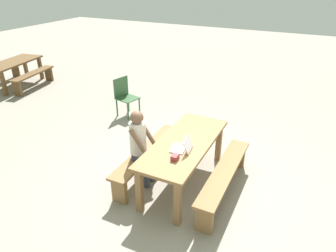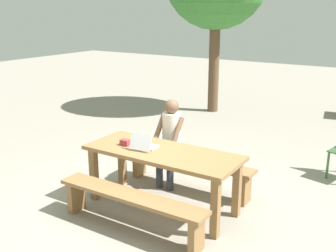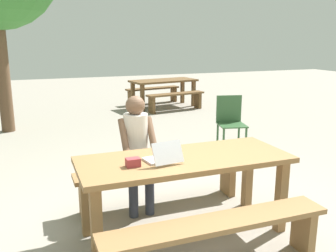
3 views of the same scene
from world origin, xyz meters
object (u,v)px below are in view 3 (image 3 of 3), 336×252
at_px(small_pouch, 133,162).
at_px(plastic_chair, 231,121).
at_px(person_seated, 137,146).
at_px(picnic_table_front, 185,169).
at_px(picnic_table_mid, 164,84).
at_px(laptop, 163,157).

height_order(small_pouch, plastic_chair, plastic_chair).
relative_size(person_seated, plastic_chair, 1.41).
height_order(picnic_table_front, picnic_table_mid, picnic_table_front).
bearing_deg(small_pouch, person_seated, 71.29).
bearing_deg(laptop, small_pouch, -4.69).
relative_size(small_pouch, picnic_table_mid, 0.06).
bearing_deg(picnic_table_mid, laptop, -119.66).
relative_size(picnic_table_front, picnic_table_mid, 1.05).
distance_m(picnic_table_front, person_seated, 0.69).
bearing_deg(small_pouch, plastic_chair, 45.43).
bearing_deg(laptop, person_seated, -94.18).
distance_m(laptop, picnic_table_mid, 6.94).
bearing_deg(plastic_chair, picnic_table_mid, 99.30).
relative_size(plastic_chair, picnic_table_mid, 0.48).
distance_m(small_pouch, picnic_table_mid, 7.05).
bearing_deg(picnic_table_mid, person_seated, -122.21).
bearing_deg(plastic_chair, picnic_table_front, -115.11).
xyz_separation_m(plastic_chair, picnic_table_mid, (0.29, 4.12, 0.15)).
relative_size(picnic_table_front, person_seated, 1.56).
relative_size(laptop, small_pouch, 2.68).
distance_m(picnic_table_front, plastic_chair, 2.98).
height_order(small_pouch, person_seated, person_seated).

